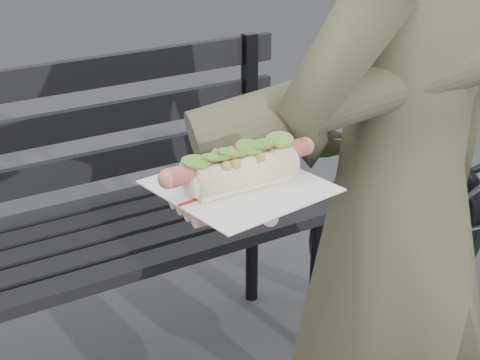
# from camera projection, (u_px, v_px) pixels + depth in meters

# --- Properties ---
(park_bench) EXTENTS (1.50, 0.44, 0.88)m
(park_bench) POSITION_uv_depth(u_px,v_px,m) (42.00, 218.00, 1.83)
(park_bench) COLOR black
(park_bench) RESTS_ON ground
(person) EXTENTS (0.62, 0.45, 1.55)m
(person) POSITION_uv_depth(u_px,v_px,m) (397.00, 213.00, 1.29)
(person) COLOR #494730
(person) RESTS_ON ground
(held_hotdog) EXTENTS (0.63, 0.32, 0.20)m
(held_hotdog) POSITION_uv_depth(u_px,v_px,m) (326.00, 114.00, 1.06)
(held_hotdog) COLOR #494730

